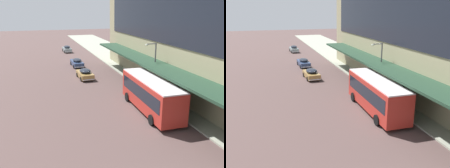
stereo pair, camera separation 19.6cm
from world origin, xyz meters
The scene contains 6 objects.
transit_bus_kerbside_front centered at (3.98, 12.74, 1.95)m, with size 2.93×10.00×3.41m.
sedan_second_mid centered at (0.11, 27.05, 0.75)m, with size 2.11×4.61×1.53m.
sedan_second_near centered at (0.36, 35.65, 0.74)m, with size 1.95×4.97×1.49m.
sedan_oncoming_front centered at (0.75, 52.08, 0.78)m, with size 1.91×4.74×1.60m.
street_lamp centered at (6.79, 17.86, 3.75)m, with size 1.50×0.28×6.10m.
fire_hydrant centered at (6.63, 16.16, 0.49)m, with size 0.20×0.40×0.70m.
Camera 2 is at (-6.73, -8.93, 10.12)m, focal length 40.00 mm.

